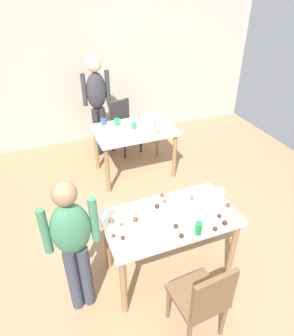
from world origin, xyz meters
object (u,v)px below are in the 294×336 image
Objects in this scene: dining_table_far at (134,135)px; soda_can at (198,229)px; person_girl_near at (73,240)px; person_adult_far at (97,99)px; mixing_bowl at (148,229)px; chair_far_table at (123,124)px; chair_near_table at (204,298)px; dining_table_near at (170,225)px; pitcher_far at (150,122)px.

dining_table_far is 2.17m from soda_can.
person_girl_near reaches higher than dining_table_far.
person_adult_far is at bearing 113.58° from dining_table_far.
mixing_bowl is at bearing -94.95° from person_adult_far.
chair_far_table reaches higher than mixing_bowl.
person_girl_near is at bearing -122.06° from dining_table_far.
dining_table_far is 1.31× the size of chair_near_table.
person_girl_near is at bearing -176.50° from dining_table_near.
soda_can is 2.08m from pitcher_far.
mixing_bowl is (-0.24, -2.75, -0.19)m from person_adult_far.
dining_table_far is 0.32m from pitcher_far.
dining_table_near is 10.24× the size of soda_can.
person_adult_far reaches higher than chair_near_table.
dining_table_far is 5.25× the size of mixing_bowl.
chair_near_table is 1.00× the size of chair_far_table.
chair_near_table is at bearing -102.38° from pitcher_far.
person_girl_near is 11.65× the size of soda_can.
person_girl_near is 2.83m from person_adult_far.
dining_table_near and dining_table_far have the same top height.
soda_can is at bearing -100.54° from pitcher_far.
pitcher_far is at bearing 67.50° from mixing_bowl.
person_girl_near is (-1.28, -2.66, 0.35)m from chair_far_table.
chair_far_table is 0.61× the size of person_girl_near.
dining_table_near is 0.33m from mixing_bowl.
chair_near_table is 0.55m from soda_can.
person_adult_far reaches higher than person_girl_near.
dining_table_far is at bearing 82.56° from chair_near_table.
person_girl_near is at bearing -107.99° from person_adult_far.
chair_near_table is at bearing -110.80° from soda_can.
person_adult_far is (-0.33, 0.76, 0.33)m from dining_table_far.
soda_can is at bearing -12.50° from person_girl_near.
chair_near_table is 3.34m from chair_far_table.
soda_can is (0.40, -0.17, 0.02)m from mixing_bowl.
dining_table_near is 1.85m from pitcher_far.
mixing_bowl is at bearing 156.74° from soda_can.
pitcher_far is (0.51, 1.76, 0.22)m from dining_table_near.
person_girl_near reaches higher than mixing_bowl.
chair_near_table is at bearing -37.00° from person_girl_near.
person_girl_near reaches higher than pitcher_far.
dining_table_far is 0.71× the size of person_adult_far.
person_adult_far is 7.43× the size of mixing_bowl.
chair_near_table is at bearing -92.76° from dining_table_near.
chair_near_table is (-0.34, -2.58, -0.15)m from dining_table_far.
dining_table_near is 2.66m from person_adult_far.
soda_can reaches higher than chair_far_table.
chair_far_table is (0.37, 2.61, -0.15)m from dining_table_near.
mixing_bowl is at bearing -157.02° from dining_table_near.
soda_can reaches higher than chair_near_table.
pitcher_far is (0.78, 1.88, 0.07)m from mixing_bowl.
person_adult_far reaches higher than dining_table_near.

